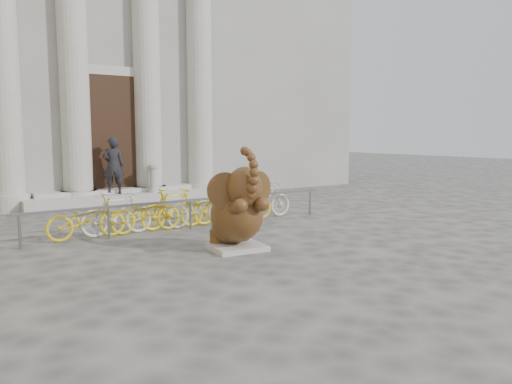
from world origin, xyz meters
TOP-DOWN VIEW (x-y plane):
  - ground at (0.00, 0.00)m, footprint 80.00×80.00m
  - classical_building at (0.00, 14.93)m, footprint 22.00×10.70m
  - entrance_steps at (0.00, 9.40)m, footprint 6.00×1.20m
  - elephant_statue at (-0.27, 1.76)m, footprint 1.36×1.57m
  - bike_rack at (-0.05, 4.52)m, footprint 8.00×0.53m
  - pedestrian at (-0.21, 9.33)m, footprint 0.76×0.60m
  - balustrade_post at (1.07, 9.10)m, footprint 0.37×0.37m

SIDE VIEW (x-z plane):
  - ground at x=0.00m, z-range 0.00..0.00m
  - entrance_steps at x=0.00m, z-range 0.00..0.36m
  - bike_rack at x=-0.05m, z-range 0.00..1.00m
  - elephant_statue at x=-0.27m, z-range -0.28..1.77m
  - balustrade_post at x=1.07m, z-range 0.32..1.24m
  - pedestrian at x=-0.21m, z-range 0.36..2.20m
  - classical_building at x=0.00m, z-range -0.02..11.98m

